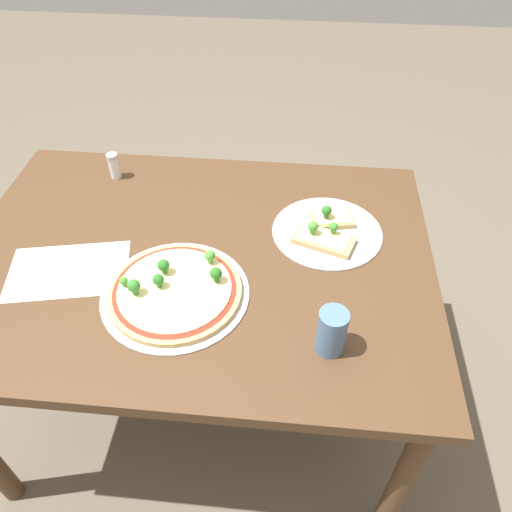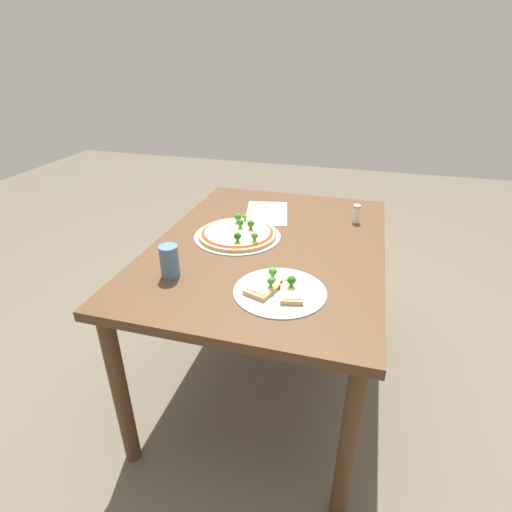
{
  "view_description": "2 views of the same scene",
  "coord_description": "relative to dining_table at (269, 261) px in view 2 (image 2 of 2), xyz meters",
  "views": [
    {
      "loc": [
        -0.26,
        0.96,
        1.69
      ],
      "look_at": [
        -0.17,
        0.01,
        0.76
      ],
      "focal_mm": 35.0,
      "sensor_mm": 36.0,
      "label": 1
    },
    {
      "loc": [
        -1.47,
        -0.36,
        1.48
      ],
      "look_at": [
        -0.17,
        0.01,
        0.76
      ],
      "focal_mm": 28.0,
      "sensor_mm": 36.0,
      "label": 2
    }
  ],
  "objects": [
    {
      "name": "drinking_cup",
      "position": [
        -0.36,
        0.28,
        0.15
      ],
      "size": [
        0.07,
        0.07,
        0.12
      ],
      "primitive_type": "cylinder",
      "color": "#4C7099",
      "rests_on": "dining_table"
    },
    {
      "name": "ground_plane",
      "position": [
        0.0,
        0.0,
        -0.65
      ],
      "size": [
        8.0,
        8.0,
        0.0
      ],
      "primitive_type": "plane",
      "color": "brown"
    },
    {
      "name": "paper_menu",
      "position": [
        0.33,
        0.09,
        0.09
      ],
      "size": [
        0.35,
        0.26,
        0.0
      ],
      "primitive_type": "cube",
      "rotation": [
        0.0,
        0.0,
        0.21
      ],
      "color": "white",
      "rests_on": "dining_table"
    },
    {
      "name": "pizza_tray_whole",
      "position": [
        0.02,
        0.15,
        0.1
      ],
      "size": [
        0.38,
        0.38,
        0.07
      ],
      "color": "#A3A3A8",
      "rests_on": "dining_table"
    },
    {
      "name": "dining_table",
      "position": [
        0.0,
        0.0,
        0.0
      ],
      "size": [
        1.3,
        0.94,
        0.74
      ],
      "color": "#4C331E",
      "rests_on": "ground_plane"
    },
    {
      "name": "condiment_shaker",
      "position": [
        0.32,
        -0.34,
        0.13
      ],
      "size": [
        0.04,
        0.04,
        0.08
      ],
      "color": "silver",
      "rests_on": "dining_table"
    },
    {
      "name": "pizza_tray_slice",
      "position": [
        -0.36,
        -0.12,
        0.1
      ],
      "size": [
        0.32,
        0.32,
        0.06
      ],
      "color": "#A3A3A8",
      "rests_on": "dining_table"
    }
  ]
}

